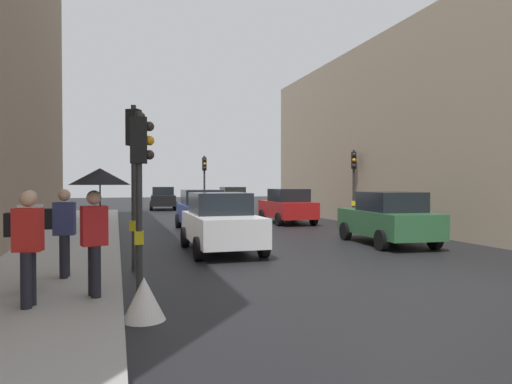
# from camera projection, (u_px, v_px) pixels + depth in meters

# --- Properties ---
(ground_plane) EXTENTS (120.00, 120.00, 0.00)m
(ground_plane) POSITION_uv_depth(u_px,v_px,m) (408.00, 281.00, 9.62)
(ground_plane) COLOR black
(sidewalk_kerb) EXTENTS (2.96, 40.00, 0.16)m
(sidewalk_kerb) POSITION_uv_depth(u_px,v_px,m) (66.00, 251.00, 13.26)
(sidewalk_kerb) COLOR #A8A5A0
(sidewalk_kerb) RESTS_ON ground
(building_facade_right) EXTENTS (12.00, 26.64, 8.88)m
(building_facade_right) POSITION_uv_depth(u_px,v_px,m) (488.00, 135.00, 22.64)
(building_facade_right) COLOR gray
(building_facade_right) RESTS_ON ground
(traffic_light_near_right) EXTENTS (0.45, 0.36, 3.87)m
(traffic_light_near_right) POSITION_uv_depth(u_px,v_px,m) (135.00, 157.00, 10.73)
(traffic_light_near_right) COLOR #2D2D2D
(traffic_light_near_right) RESTS_ON ground
(traffic_light_mid_street) EXTENTS (0.34, 0.45, 3.70)m
(traffic_light_mid_street) POSITION_uv_depth(u_px,v_px,m) (354.00, 173.00, 22.71)
(traffic_light_mid_street) COLOR #2D2D2D
(traffic_light_mid_street) RESTS_ON ground
(traffic_light_near_left) EXTENTS (0.44, 0.26, 3.35)m
(traffic_light_near_left) POSITION_uv_depth(u_px,v_px,m) (140.00, 169.00, 8.40)
(traffic_light_near_left) COLOR #2D2D2D
(traffic_light_near_left) RESTS_ON ground
(traffic_light_far_median) EXTENTS (0.25, 0.43, 3.81)m
(traffic_light_far_median) POSITION_uv_depth(u_px,v_px,m) (204.00, 174.00, 29.69)
(traffic_light_far_median) COLOR #2D2D2D
(traffic_light_far_median) RESTS_ON ground
(car_red_sedan) EXTENTS (2.05, 4.22, 1.76)m
(car_red_sedan) POSITION_uv_depth(u_px,v_px,m) (287.00, 206.00, 23.46)
(car_red_sedan) COLOR red
(car_red_sedan) RESTS_ON ground
(car_dark_suv) EXTENTS (2.28, 4.33, 1.76)m
(car_dark_suv) POSITION_uv_depth(u_px,v_px,m) (163.00, 198.00, 35.82)
(car_dark_suv) COLOR black
(car_dark_suv) RESTS_ON ground
(car_green_estate) EXTENTS (2.27, 4.33, 1.76)m
(car_green_estate) POSITION_uv_depth(u_px,v_px,m) (388.00, 218.00, 15.38)
(car_green_estate) COLOR #2D6038
(car_green_estate) RESTS_ON ground
(car_white_compact) EXTENTS (2.06, 4.22, 1.76)m
(car_white_compact) POSITION_uv_depth(u_px,v_px,m) (221.00, 222.00, 13.75)
(car_white_compact) COLOR silver
(car_white_compact) RESTS_ON ground
(car_blue_van) EXTENTS (2.08, 4.23, 1.76)m
(car_blue_van) POSITION_uv_depth(u_px,v_px,m) (202.00, 210.00, 20.03)
(car_blue_van) COLOR navy
(car_blue_van) RESTS_ON ground
(car_yellow_taxi) EXTENTS (2.06, 4.22, 1.76)m
(car_yellow_taxi) POSITION_uv_depth(u_px,v_px,m) (232.00, 198.00, 35.32)
(car_yellow_taxi) COLOR yellow
(car_yellow_taxi) RESTS_ON ground
(pedestrian_with_umbrella) EXTENTS (1.00, 1.00, 2.14)m
(pedestrian_with_umbrella) POSITION_uv_depth(u_px,v_px,m) (98.00, 196.00, 7.68)
(pedestrian_with_umbrella) COLOR black
(pedestrian_with_umbrella) RESTS_ON sidewalk_kerb
(pedestrian_with_black_backpack) EXTENTS (0.62, 0.36, 1.77)m
(pedestrian_with_black_backpack) POSITION_uv_depth(u_px,v_px,m) (28.00, 234.00, 7.96)
(pedestrian_with_black_backpack) COLOR black
(pedestrian_with_black_backpack) RESTS_ON sidewalk_kerb
(pedestrian_with_grey_backpack) EXTENTS (0.62, 0.36, 1.77)m
(pedestrian_with_grey_backpack) POSITION_uv_depth(u_px,v_px,m) (62.00, 227.00, 9.20)
(pedestrian_with_grey_backpack) COLOR black
(pedestrian_with_grey_backpack) RESTS_ON sidewalk_kerb
(pedestrian_in_red_jacket) EXTENTS (0.44, 0.36, 1.77)m
(pedestrian_in_red_jacket) POSITION_uv_depth(u_px,v_px,m) (28.00, 243.00, 7.00)
(pedestrian_in_red_jacket) COLOR black
(pedestrian_in_red_jacket) RESTS_ON sidewalk_kerb
(warning_sign_triangle) EXTENTS (0.64, 0.64, 0.65)m
(warning_sign_triangle) POSITION_uv_depth(u_px,v_px,m) (144.00, 299.00, 6.86)
(warning_sign_triangle) COLOR silver
(warning_sign_triangle) RESTS_ON ground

